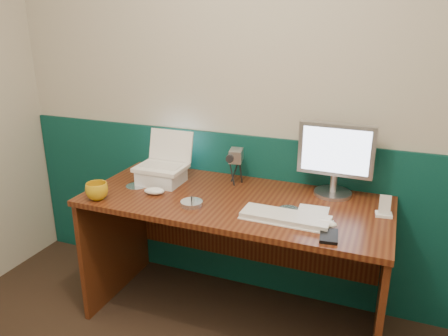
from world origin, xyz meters
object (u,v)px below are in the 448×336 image
at_px(laptop, 160,150).
at_px(keyboard, 285,218).
at_px(mug, 97,191).
at_px(monitor, 335,160).
at_px(camcorder, 236,166).
at_px(desk, 234,261).

distance_m(laptop, keyboard, 0.83).
xyz_separation_m(keyboard, mug, (-0.98, -0.12, 0.03)).
distance_m(laptop, monitor, 0.96).
xyz_separation_m(laptop, mug, (-0.20, -0.33, -0.15)).
relative_size(keyboard, camcorder, 1.94).
xyz_separation_m(keyboard, camcorder, (-0.38, 0.37, 0.10)).
bearing_deg(desk, mug, -157.89).
relative_size(desk, mug, 13.80).
distance_m(keyboard, mug, 0.99).
distance_m(monitor, mug, 1.26).
distance_m(monitor, keyboard, 0.47).
relative_size(desk, monitor, 4.12).
relative_size(desk, camcorder, 7.45).
distance_m(keyboard, camcorder, 0.54).
bearing_deg(desk, laptop, 172.47).
xyz_separation_m(desk, mug, (-0.67, -0.27, 0.42)).
bearing_deg(monitor, laptop, -167.75).
bearing_deg(mug, desk, 22.11).
relative_size(laptop, camcorder, 1.27).
height_order(desk, keyboard, keyboard).
height_order(desk, monitor, monitor).
height_order(monitor, mug, monitor).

